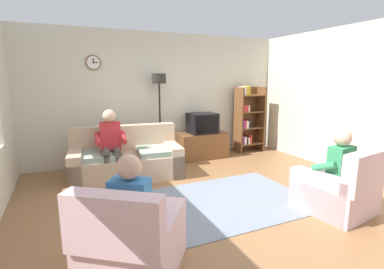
# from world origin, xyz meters

# --- Properties ---
(ground_plane) EXTENTS (12.00, 12.00, 0.00)m
(ground_plane) POSITION_xyz_m (0.00, 0.00, 0.00)
(ground_plane) COLOR #8C603D
(back_wall_assembly) EXTENTS (6.20, 0.17, 2.70)m
(back_wall_assembly) POSITION_xyz_m (-0.00, 2.66, 1.35)
(back_wall_assembly) COLOR beige
(back_wall_assembly) RESTS_ON ground_plane
(right_wall) EXTENTS (0.12, 5.80, 2.70)m
(right_wall) POSITION_xyz_m (2.86, 0.00, 1.35)
(right_wall) COLOR beige
(right_wall) RESTS_ON ground_plane
(couch) EXTENTS (1.98, 1.07, 0.90)m
(couch) POSITION_xyz_m (-1.01, 1.65, 0.31)
(couch) COLOR tan
(couch) RESTS_ON ground_plane
(tv_stand) EXTENTS (1.10, 0.56, 0.56)m
(tv_stand) POSITION_xyz_m (0.79, 2.25, 0.28)
(tv_stand) COLOR brown
(tv_stand) RESTS_ON ground_plane
(tv) EXTENTS (0.60, 0.49, 0.44)m
(tv) POSITION_xyz_m (0.79, 2.23, 0.78)
(tv) COLOR black
(tv) RESTS_ON tv_stand
(bookshelf) EXTENTS (0.68, 0.36, 1.58)m
(bookshelf) POSITION_xyz_m (2.04, 2.32, 0.78)
(bookshelf) COLOR brown
(bookshelf) RESTS_ON ground_plane
(floor_lamp) EXTENTS (0.28, 0.28, 1.85)m
(floor_lamp) POSITION_xyz_m (-0.14, 2.35, 1.45)
(floor_lamp) COLOR black
(floor_lamp) RESTS_ON ground_plane
(armchair_near_window) EXTENTS (1.16, 1.18, 0.90)m
(armchair_near_window) POSITION_xyz_m (-1.49, -0.95, 0.29)
(armchair_near_window) COLOR beige
(armchair_near_window) RESTS_ON ground_plane
(armchair_near_bookshelf) EXTENTS (0.93, 0.99, 0.90)m
(armchair_near_bookshelf) POSITION_xyz_m (1.27, -0.85, 0.29)
(armchair_near_bookshelf) COLOR beige
(armchair_near_bookshelf) RESTS_ON ground_plane
(area_rug) EXTENTS (2.20, 1.70, 0.01)m
(area_rug) POSITION_xyz_m (0.16, 0.02, 0.01)
(area_rug) COLOR slate
(area_rug) RESTS_ON ground_plane
(person_on_couch) EXTENTS (0.54, 0.56, 1.24)m
(person_on_couch) POSITION_xyz_m (-1.28, 1.54, 0.70)
(person_on_couch) COLOR red
(person_on_couch) RESTS_ON ground_plane
(person_in_left_armchair) EXTENTS (0.62, 0.64, 1.12)m
(person_in_left_armchair) POSITION_xyz_m (-1.44, -0.87, 0.60)
(person_in_left_armchair) COLOR #3372B2
(person_in_left_armchair) RESTS_ON ground_plane
(person_in_right_armchair) EXTENTS (0.55, 0.58, 1.12)m
(person_in_right_armchair) POSITION_xyz_m (1.26, -0.77, 0.60)
(person_in_right_armchair) COLOR #338C59
(person_in_right_armchair) RESTS_ON ground_plane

